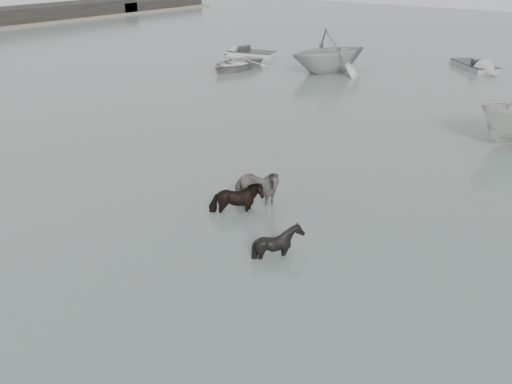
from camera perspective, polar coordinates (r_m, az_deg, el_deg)
ground at (r=15.90m, az=-3.23°, el=-5.51°), size 140.00×140.00×0.00m
pony_pinto at (r=18.15m, az=0.03°, el=0.95°), size 1.89×1.10×1.50m
pony_dark at (r=17.53m, az=-1.96°, el=-0.05°), size 1.65×1.76×1.42m
pony_black at (r=15.20m, az=2.23°, el=-4.19°), size 1.34×1.24×1.29m
rowboat_lead at (r=39.67m, az=-2.05°, el=12.87°), size 3.50×4.78×0.97m
rowboat_trail at (r=38.76m, az=7.38°, el=13.98°), size 6.72×7.14×3.00m
skiff_outer at (r=44.56m, az=-0.44°, el=13.90°), size 5.05×2.73×0.75m
skiff_mid at (r=42.47m, az=21.05°, el=11.93°), size 5.09×5.09×0.75m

